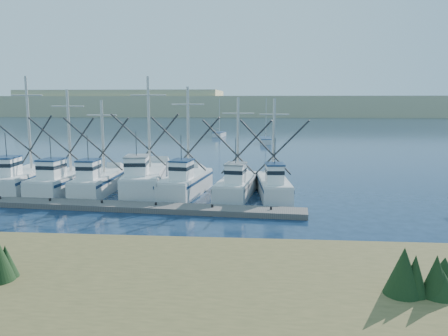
% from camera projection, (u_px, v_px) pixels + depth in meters
% --- Properties ---
extents(ground, '(500.00, 500.00, 0.00)m').
position_uv_depth(ground, '(243.00, 240.00, 24.05)').
color(ground, '#0B1E33').
rests_on(ground, ground).
extents(floating_dock, '(28.91, 4.22, 0.38)m').
position_uv_depth(floating_dock, '(102.00, 206.00, 31.06)').
color(floating_dock, '#5E5854').
rests_on(floating_dock, ground).
extents(dune_ridge, '(360.00, 60.00, 10.00)m').
position_uv_depth(dune_ridge, '(258.00, 106.00, 230.18)').
color(dune_ridge, tan).
rests_on(dune_ridge, ground).
extents(trawler_fleet, '(27.90, 9.80, 9.68)m').
position_uv_depth(trawler_fleet, '(119.00, 182.00, 35.98)').
color(trawler_fleet, silver).
rests_on(trawler_fleet, ground).
extents(sailboat_near, '(2.00, 6.12, 8.10)m').
position_uv_depth(sailboat_near, '(266.00, 141.00, 78.93)').
color(sailboat_near, silver).
rests_on(sailboat_near, ground).
extents(sailboat_far, '(2.62, 5.35, 8.10)m').
position_uv_depth(sailboat_far, '(219.00, 134.00, 93.74)').
color(sailboat_far, silver).
rests_on(sailboat_far, ground).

